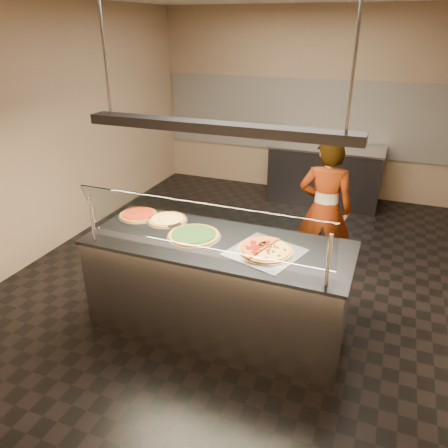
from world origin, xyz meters
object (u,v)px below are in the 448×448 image
at_px(sneeze_guard, 201,227).
at_px(heat_lamp_housing, 217,127).
at_px(pizza_spinach, 194,235).
at_px(prep_table, 325,175).
at_px(pizza_tomato, 138,214).
at_px(serving_counter, 218,286).
at_px(pizza_spatula, 166,222).
at_px(perforated_tray, 265,252).
at_px(pizza_cheese, 168,219).
at_px(half_pizza_sausage, 278,252).
at_px(half_pizza_pepperoni, 253,247).
at_px(worker, 325,209).

relative_size(sneeze_guard, heat_lamp_housing, 0.93).
distance_m(pizza_spinach, prep_table, 3.79).
distance_m(pizza_tomato, prep_table, 3.76).
height_order(serving_counter, pizza_spatula, pizza_spatula).
xyz_separation_m(perforated_tray, pizza_spatula, (-1.05, 0.19, 0.02)).
relative_size(pizza_spinach, prep_table, 0.28).
bearing_deg(pizza_cheese, sneeze_guard, -42.54).
bearing_deg(sneeze_guard, half_pizza_sausage, 28.25).
height_order(half_pizza_pepperoni, pizza_spatula, half_pizza_pepperoni).
height_order(half_pizza_pepperoni, prep_table, half_pizza_pepperoni).
distance_m(pizza_cheese, heat_lamp_housing, 1.21).
height_order(pizza_tomato, heat_lamp_housing, heat_lamp_housing).
xyz_separation_m(sneeze_guard, pizza_spatula, (-0.60, 0.49, -0.27)).
distance_m(half_pizza_pepperoni, heat_lamp_housing, 1.04).
bearing_deg(worker, pizza_cheese, 35.69).
xyz_separation_m(pizza_cheese, pizza_spatula, (0.04, -0.09, 0.01)).
height_order(sneeze_guard, prep_table, sneeze_guard).
bearing_deg(heat_lamp_housing, sneeze_guard, -90.00).
xyz_separation_m(perforated_tray, pizza_spinach, (-0.69, 0.06, 0.01)).
height_order(sneeze_guard, worker, worker).
bearing_deg(pizza_spinach, perforated_tray, -4.73).
bearing_deg(heat_lamp_housing, perforated_tray, -5.43).
bearing_deg(serving_counter, heat_lamp_housing, 0.00).
bearing_deg(heat_lamp_housing, serving_counter, 0.00).
bearing_deg(half_pizza_pepperoni, half_pizza_sausage, 0.28).
distance_m(prep_table, heat_lamp_housing, 4.02).
bearing_deg(pizza_tomato, pizza_spatula, -13.72).
distance_m(half_pizza_pepperoni, pizza_spatula, 0.96).
bearing_deg(pizza_tomato, pizza_spinach, -17.28).
bearing_deg(sneeze_guard, pizza_cheese, 137.46).
bearing_deg(pizza_tomato, prep_table, 69.05).
distance_m(pizza_spinach, worker, 1.68).
relative_size(pizza_tomato, heat_lamp_housing, 0.17).
relative_size(half_pizza_sausage, pizza_spinach, 1.03).
height_order(half_pizza_sausage, prep_table, half_pizza_sausage).
distance_m(sneeze_guard, half_pizza_pepperoni, 0.52).
height_order(perforated_tray, half_pizza_pepperoni, half_pizza_pepperoni).
bearing_deg(pizza_cheese, half_pizza_sausage, -13.29).
distance_m(serving_counter, half_pizza_sausage, 0.75).
xyz_separation_m(pizza_spinach, prep_table, (0.60, 3.71, -0.48)).
bearing_deg(half_pizza_sausage, prep_table, 93.03).
bearing_deg(prep_table, pizza_spatula, -105.11).
height_order(sneeze_guard, half_pizza_sausage, sneeze_guard).
distance_m(serving_counter, perforated_tray, 0.65).
relative_size(pizza_cheese, prep_table, 0.22).
bearing_deg(pizza_tomato, heat_lamp_housing, -13.95).
bearing_deg(perforated_tray, pizza_spinach, 175.27).
relative_size(half_pizza_pepperoni, prep_table, 0.29).
bearing_deg(pizza_cheese, pizza_spatula, -68.29).
bearing_deg(pizza_spatula, pizza_spinach, -20.79).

